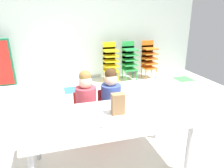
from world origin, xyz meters
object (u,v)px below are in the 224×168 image
at_px(seated_child_near_camera, 86,99).
at_px(paper_bag_brown, 118,104).
at_px(craft_table, 109,120).
at_px(donut_powdered_on_plate, 105,124).
at_px(seated_child_middle_seat, 111,96).
at_px(kid_chair_orange_stack, 149,57).
at_px(kid_chair_green_stack, 129,58).
at_px(paper_plate_near_edge, 105,126).
at_px(paper_plate_center_table, 68,121).
at_px(kid_chair_yellow_stack, 110,60).

height_order(seated_child_near_camera, paper_bag_brown, seated_child_near_camera).
xyz_separation_m(craft_table, donut_powdered_on_plate, (-0.09, -0.19, 0.07)).
xyz_separation_m(seated_child_middle_seat, kid_chair_orange_stack, (1.65, 2.27, -0.04)).
relative_size(craft_table, kid_chair_green_stack, 1.79).
height_order(kid_chair_green_stack, paper_plate_near_edge, kid_chair_green_stack).
height_order(seated_child_middle_seat, paper_bag_brown, seated_child_middle_seat).
relative_size(kid_chair_orange_stack, paper_plate_center_table, 5.11).
bearing_deg(kid_chair_orange_stack, kid_chair_green_stack, 180.00).
bearing_deg(donut_powdered_on_plate, seated_child_middle_seat, 69.95).
height_order(seated_child_near_camera, kid_chair_green_stack, seated_child_near_camera).
distance_m(paper_bag_brown, paper_plate_near_edge, 0.31).
height_order(craft_table, donut_powdered_on_plate, donut_powdered_on_plate).
distance_m(seated_child_middle_seat, paper_plate_center_table, 0.88).
bearing_deg(paper_bag_brown, craft_table, -166.81).
relative_size(seated_child_near_camera, kid_chair_yellow_stack, 1.00).
distance_m(paper_plate_center_table, donut_powdered_on_plate, 0.37).
xyz_separation_m(paper_plate_near_edge, paper_plate_center_table, (-0.31, 0.19, 0.00)).
bearing_deg(paper_bag_brown, paper_plate_center_table, -177.05).
distance_m(seated_child_near_camera, paper_plate_center_table, 0.69).
bearing_deg(paper_plate_center_table, paper_bag_brown, 2.95).
distance_m(seated_child_middle_seat, kid_chair_yellow_stack, 2.37).
distance_m(seated_child_middle_seat, kid_chair_green_stack, 2.54).
relative_size(kid_chair_orange_stack, paper_bag_brown, 4.18).
xyz_separation_m(kid_chair_yellow_stack, kid_chair_green_stack, (0.48, 0.00, 0.00)).
bearing_deg(donut_powdered_on_plate, kid_chair_orange_stack, 57.80).
bearing_deg(paper_plate_center_table, donut_powdered_on_plate, -31.22).
xyz_separation_m(craft_table, seated_child_near_camera, (-0.12, 0.63, 0.00)).
height_order(seated_child_near_camera, kid_chair_yellow_stack, seated_child_near_camera).
bearing_deg(seated_child_near_camera, paper_bag_brown, -69.20).
xyz_separation_m(paper_bag_brown, donut_powdered_on_plate, (-0.20, -0.22, -0.09)).
bearing_deg(donut_powdered_on_plate, kid_chair_green_stack, 65.17).
bearing_deg(paper_plate_center_table, seated_child_middle_seat, 45.67).
bearing_deg(seated_child_middle_seat, paper_plate_near_edge, -110.05).
bearing_deg(paper_plate_center_table, seated_child_near_camera, 65.65).
bearing_deg(craft_table, paper_plate_center_table, -179.75).
bearing_deg(paper_plate_near_edge, craft_table, 64.23).
distance_m(kid_chair_yellow_stack, kid_chair_orange_stack, 1.00).
relative_size(paper_bag_brown, paper_plate_center_table, 1.22).
xyz_separation_m(seated_child_middle_seat, paper_plate_near_edge, (-0.30, -0.82, 0.05)).
bearing_deg(seated_child_middle_seat, donut_powdered_on_plate, -110.05).
relative_size(kid_chair_yellow_stack, kid_chair_orange_stack, 1.00).
height_order(craft_table, kid_chair_yellow_stack, kid_chair_yellow_stack).
xyz_separation_m(seated_child_near_camera, paper_bag_brown, (0.23, -0.60, 0.16)).
distance_m(craft_table, donut_powdered_on_plate, 0.23).
xyz_separation_m(seated_child_near_camera, paper_plate_center_table, (-0.28, -0.63, 0.05)).
bearing_deg(seated_child_near_camera, kid_chair_orange_stack, 48.99).
distance_m(seated_child_near_camera, paper_plate_near_edge, 0.82).
height_order(paper_bag_brown, paper_plate_center_table, paper_bag_brown).
height_order(kid_chair_orange_stack, paper_plate_center_table, kid_chair_orange_stack).
height_order(craft_table, paper_plate_center_table, paper_plate_center_table).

